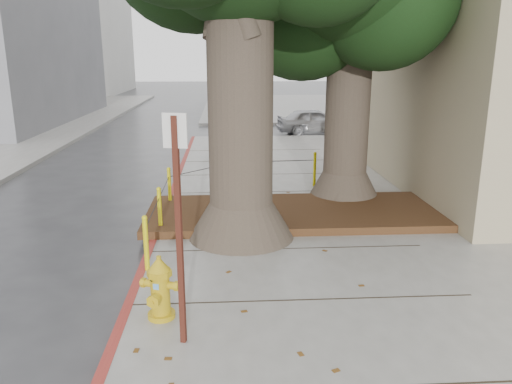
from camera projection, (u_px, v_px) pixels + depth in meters
ground at (269, 310)px, 7.21m from camera, size 140.00×140.00×0.00m
sidewalk_far at (315, 106)px, 36.44m from camera, size 16.00×20.00×0.15m
curb_red at (153, 245)px, 9.48m from camera, size 0.14×26.00×0.16m
planter_bed at (294, 213)px, 10.96m from camera, size 6.40×2.60×0.16m
building_far_white at (51, 14)px, 47.58m from camera, size 12.00×18.00×15.00m
building_side_white at (482, 41)px, 32.02m from camera, size 10.00×10.00×9.00m
bollard_ring at (214, 189)px, 11.20m from camera, size 3.79×5.39×0.95m
fire_hydrant at (160, 288)px, 6.61m from camera, size 0.47×0.46×0.88m
signpost at (179, 219)px, 5.73m from camera, size 0.28×0.09×2.80m
car_silver at (314, 121)px, 23.66m from camera, size 3.64×1.76×1.20m
car_red at (420, 120)px, 24.06m from camera, size 3.65×1.39×1.19m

